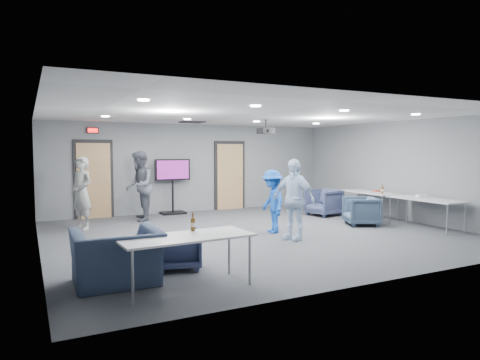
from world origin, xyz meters
name	(u,v)px	position (x,y,z in m)	size (l,w,h in m)	color
floor	(256,233)	(0.00, 0.00, 0.00)	(9.00, 9.00, 0.00)	#36383D
ceiling	(256,115)	(0.00, 0.00, 2.70)	(9.00, 9.00, 0.00)	silver
wall_back	(194,168)	(0.00, 4.00, 1.35)	(9.00, 0.02, 2.70)	slate
wall_front	(390,189)	(0.00, -4.00, 1.35)	(9.00, 0.02, 2.70)	slate
wall_left	(38,181)	(-4.50, 0.00, 1.35)	(0.02, 8.00, 2.70)	slate
wall_right	(400,170)	(4.50, 0.00, 1.35)	(0.02, 8.00, 2.70)	slate
door_left	(94,180)	(-3.00, 3.95, 1.07)	(1.06, 0.17, 2.24)	black
door_right	(230,176)	(1.20, 3.95, 1.07)	(1.06, 0.17, 2.24)	black
exit_sign	(93,130)	(-3.00, 3.93, 2.45)	(0.32, 0.08, 0.16)	black
hvac_diffuser	(192,122)	(-0.50, 2.80, 2.69)	(0.60, 0.60, 0.03)	black
downlights	(256,115)	(0.00, 0.00, 2.68)	(6.18, 3.78, 0.02)	white
person_a	(82,193)	(-3.51, 2.29, 0.88)	(0.64, 0.42, 1.76)	#979A97
person_b	(139,186)	(-1.97, 2.94, 0.94)	(0.92, 0.72, 1.89)	#4E525E
person_c	(293,199)	(0.39, -0.95, 0.86)	(1.01, 0.42, 1.72)	#C6DFFF
person_d	(272,201)	(0.37, -0.11, 0.73)	(0.94, 0.54, 1.45)	blue
chair_right_a	(323,202)	(3.04, 1.45, 0.39)	(0.82, 0.85, 0.77)	#363E5D
chair_right_b	(361,211)	(2.90, -0.26, 0.36)	(0.77, 0.79, 0.72)	#34465B
chair_front_a	(179,249)	(-2.52, -2.00, 0.32)	(0.68, 0.70, 0.64)	#3B4366
chair_front_b	(117,257)	(-3.56, -2.40, 0.39)	(1.20, 1.05, 0.78)	#36445E
table_right_a	(370,193)	(4.00, 0.61, 0.68)	(0.71, 1.71, 0.73)	silver
table_right_b	(426,200)	(4.00, -1.29, 0.69)	(0.77, 1.84, 0.73)	silver
table_front_left	(186,239)	(-2.74, -3.00, 0.69)	(1.88, 0.88, 0.73)	silver
bottle_front	(193,224)	(-2.53, -2.70, 0.83)	(0.07, 0.07, 0.26)	brown
bottle_right	(382,190)	(3.94, 0.07, 0.83)	(0.07, 0.07, 0.26)	brown
snack_box	(377,191)	(4.19, 0.53, 0.75)	(0.21, 0.14, 0.05)	#B6432D
wrapper	(422,196)	(4.22, -0.98, 0.76)	(0.24, 0.16, 0.05)	silver
tv_stand	(173,183)	(-0.78, 3.75, 0.93)	(1.07, 0.51, 1.64)	black
projector	(266,131)	(0.86, 1.06, 2.40)	(0.38, 0.37, 0.36)	black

